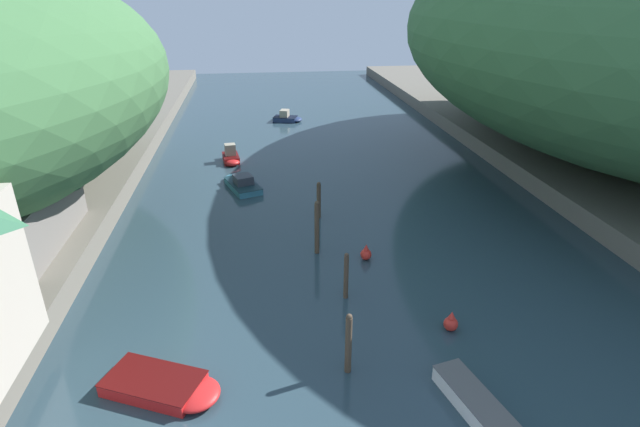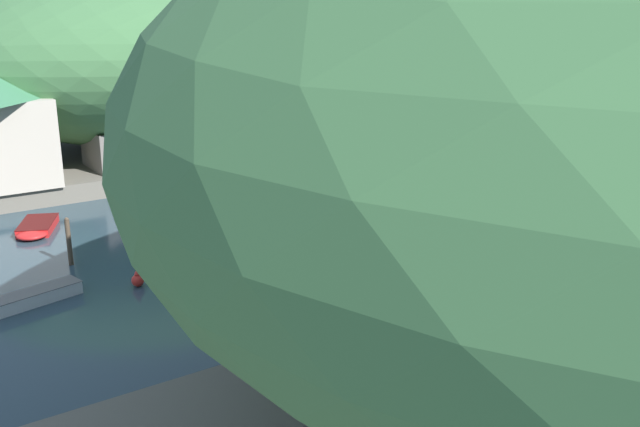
{
  "view_description": "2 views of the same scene",
  "coord_description": "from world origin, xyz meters",
  "px_view_note": "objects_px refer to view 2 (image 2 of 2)",
  "views": [
    {
      "loc": [
        -6.12,
        -8.25,
        15.56
      ],
      "look_at": [
        -2.06,
        21.77,
        1.8
      ],
      "focal_mm": 28.0,
      "sensor_mm": 36.0,
      "label": 1
    },
    {
      "loc": [
        40.03,
        -1.59,
        15.79
      ],
      "look_at": [
        2.03,
        24.13,
        1.84
      ],
      "focal_mm": 40.0,
      "sensor_mm": 36.0,
      "label": 2
    }
  ],
  "objects_px": {
    "boathouse_shed": "(142,136)",
    "boat_navy_launch": "(23,300)",
    "channel_buoy_far": "(138,279)",
    "boat_yellow_tender": "(335,188)",
    "boat_far_upstream": "(36,228)",
    "channel_buoy_near": "(234,243)",
    "boat_open_rowboat": "(561,166)",
    "boat_near_quay": "(389,173)"
  },
  "relations": [
    {
      "from": "boathouse_shed",
      "to": "boat_near_quay",
      "type": "distance_m",
      "value": 22.37
    },
    {
      "from": "channel_buoy_near",
      "to": "channel_buoy_far",
      "type": "xyz_separation_m",
      "value": [
        2.63,
        -7.49,
        0.01
      ]
    },
    {
      "from": "boathouse_shed",
      "to": "boat_navy_launch",
      "type": "distance_m",
      "value": 27.9
    },
    {
      "from": "boat_navy_launch",
      "to": "boat_yellow_tender",
      "type": "height_order",
      "value": "boat_yellow_tender"
    },
    {
      "from": "channel_buoy_far",
      "to": "boat_far_upstream",
      "type": "bearing_deg",
      "value": -169.66
    },
    {
      "from": "boat_navy_launch",
      "to": "channel_buoy_far",
      "type": "relative_size",
      "value": 5.65
    },
    {
      "from": "channel_buoy_far",
      "to": "channel_buoy_near",
      "type": "bearing_deg",
      "value": 109.35
    },
    {
      "from": "boat_far_upstream",
      "to": "channel_buoy_far",
      "type": "height_order",
      "value": "channel_buoy_far"
    },
    {
      "from": "boat_open_rowboat",
      "to": "boat_yellow_tender",
      "type": "distance_m",
      "value": 23.09
    },
    {
      "from": "boathouse_shed",
      "to": "boat_yellow_tender",
      "type": "xyz_separation_m",
      "value": [
        13.17,
        11.71,
        -3.57
      ]
    },
    {
      "from": "boat_far_upstream",
      "to": "boat_open_rowboat",
      "type": "xyz_separation_m",
      "value": [
        8.58,
        45.95,
        0.13
      ]
    },
    {
      "from": "boat_navy_launch",
      "to": "boat_near_quay",
      "type": "xyz_separation_m",
      "value": [
        -10.77,
        33.95,
        0.16
      ]
    },
    {
      "from": "boathouse_shed",
      "to": "channel_buoy_near",
      "type": "distance_m",
      "value": 21.4
    },
    {
      "from": "boat_far_upstream",
      "to": "boat_navy_launch",
      "type": "height_order",
      "value": "boat_navy_launch"
    },
    {
      "from": "boat_far_upstream",
      "to": "channel_buoy_far",
      "type": "relative_size",
      "value": 5.05
    },
    {
      "from": "boat_near_quay",
      "to": "channel_buoy_near",
      "type": "bearing_deg",
      "value": 105.86
    },
    {
      "from": "boathouse_shed",
      "to": "boat_yellow_tender",
      "type": "relative_size",
      "value": 1.78
    },
    {
      "from": "boat_navy_launch",
      "to": "boat_yellow_tender",
      "type": "xyz_separation_m",
      "value": [
        -9.76,
        27.2,
        0.02
      ]
    },
    {
      "from": "boat_near_quay",
      "to": "boathouse_shed",
      "type": "bearing_deg",
      "value": 48.99
    },
    {
      "from": "boat_far_upstream",
      "to": "channel_buoy_near",
      "type": "xyz_separation_m",
      "value": [
        10.73,
        9.93,
        0.11
      ]
    },
    {
      "from": "boathouse_shed",
      "to": "boat_open_rowboat",
      "type": "distance_m",
      "value": 39.12
    },
    {
      "from": "boathouse_shed",
      "to": "channel_buoy_near",
      "type": "bearing_deg",
      "value": -5.25
    },
    {
      "from": "boat_open_rowboat",
      "to": "boat_yellow_tender",
      "type": "bearing_deg",
      "value": 3.27
    },
    {
      "from": "boat_navy_launch",
      "to": "boat_open_rowboat",
      "type": "bearing_deg",
      "value": -98.32
    },
    {
      "from": "boat_open_rowboat",
      "to": "channel_buoy_far",
      "type": "distance_m",
      "value": 43.77
    },
    {
      "from": "boat_far_upstream",
      "to": "channel_buoy_near",
      "type": "height_order",
      "value": "channel_buoy_near"
    },
    {
      "from": "boathouse_shed",
      "to": "boat_far_upstream",
      "type": "xyz_separation_m",
      "value": [
        10.28,
        -11.86,
        -3.65
      ]
    },
    {
      "from": "boat_navy_launch",
      "to": "channel_buoy_far",
      "type": "xyz_separation_m",
      "value": [
        0.72,
        6.07,
        0.06
      ]
    },
    {
      "from": "boat_far_upstream",
      "to": "boat_navy_launch",
      "type": "xyz_separation_m",
      "value": [
        12.64,
        -3.63,
        0.06
      ]
    },
    {
      "from": "boat_far_upstream",
      "to": "channel_buoy_near",
      "type": "bearing_deg",
      "value": 157.4
    },
    {
      "from": "boathouse_shed",
      "to": "boat_yellow_tender",
      "type": "distance_m",
      "value": 17.98
    },
    {
      "from": "boat_navy_launch",
      "to": "channel_buoy_far",
      "type": "height_order",
      "value": "channel_buoy_far"
    },
    {
      "from": "boat_yellow_tender",
      "to": "boat_far_upstream",
      "type": "bearing_deg",
      "value": -116.16
    },
    {
      "from": "boathouse_shed",
      "to": "boat_navy_launch",
      "type": "xyz_separation_m",
      "value": [
        22.93,
        -15.49,
        -3.6
      ]
    },
    {
      "from": "boat_yellow_tender",
      "to": "channel_buoy_near",
      "type": "xyz_separation_m",
      "value": [
        7.85,
        -13.64,
        0.03
      ]
    },
    {
      "from": "boat_near_quay",
      "to": "boat_far_upstream",
      "type": "bearing_deg",
      "value": 78.83
    },
    {
      "from": "boat_yellow_tender",
      "to": "channel_buoy_near",
      "type": "relative_size",
      "value": 5.39
    },
    {
      "from": "boat_yellow_tender",
      "to": "boat_open_rowboat",
      "type": "bearing_deg",
      "value": 56.51
    },
    {
      "from": "boat_navy_launch",
      "to": "channel_buoy_near",
      "type": "relative_size",
      "value": 5.82
    },
    {
      "from": "boathouse_shed",
      "to": "boat_far_upstream",
      "type": "height_order",
      "value": "boathouse_shed"
    },
    {
      "from": "boat_open_rowboat",
      "to": "boat_near_quay",
      "type": "distance_m",
      "value": 17.01
    },
    {
      "from": "boat_far_upstream",
      "to": "boat_yellow_tender",
      "type": "height_order",
      "value": "boat_yellow_tender"
    }
  ]
}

